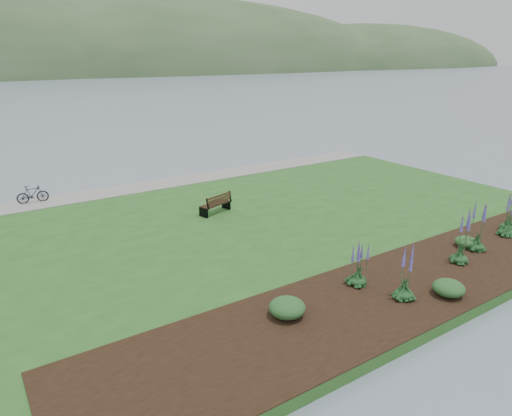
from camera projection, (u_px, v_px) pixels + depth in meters
The scene contains 16 objects.
ground at pixel (205, 226), 22.17m from camera, with size 600.00×600.00×0.00m, color slate.
lawn at pixel (225, 235), 20.53m from camera, with size 34.00×20.00×0.40m, color #23551E.
shoreline_path at pixel (152, 185), 27.49m from camera, with size 34.00×2.20×0.03m, color gray.
garden_bed at pixel (411, 282), 15.85m from camera, with size 24.00×4.40×0.04m, color black.
far_hillside at pixel (40, 76), 167.02m from camera, with size 580.00×80.00×38.00m, color #36552F, non-canonical shape.
park_bench at pixel (217, 203), 22.58m from camera, with size 1.79×1.15×1.03m.
bicycle_b at pixel (32, 194), 24.18m from camera, with size 1.57×0.45×0.95m, color black.
echium_0 at pixel (406, 276), 14.53m from camera, with size 0.62×0.62×2.00m.
echium_1 at pixel (462, 238), 17.00m from camera, with size 0.62×0.62×2.38m.
echium_2 at pixel (479, 231), 18.15m from camera, with size 0.62×0.62×2.12m.
echium_3 at pixel (511, 211), 20.21m from camera, with size 0.62×0.62×2.17m.
echium_4 at pixel (359, 265), 15.42m from camera, with size 0.62×0.62×1.75m.
echium_5 at pixel (508, 220), 19.64m from camera, with size 0.62×0.62×1.93m.
shrub_0 at pixel (287, 308), 13.71m from camera, with size 1.11×1.11×0.56m, color #1E4C21.
shrub_1 at pixel (449, 288), 14.90m from camera, with size 1.02×1.02×0.51m, color #1E4C21.
shrub_2 at pixel (466, 242), 18.65m from camera, with size 0.86×0.86×0.43m, color #1E4C21.
Camera 1 is at (-9.28, -18.68, 7.98)m, focal length 32.00 mm.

